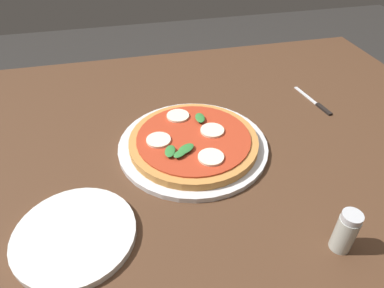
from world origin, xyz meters
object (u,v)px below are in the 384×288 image
(dining_table, at_px, (195,181))
(pepper_shaker, at_px, (346,232))
(serving_tray, at_px, (192,145))
(pizza, at_px, (191,141))
(plate_white, at_px, (75,235))
(knife, at_px, (317,104))

(dining_table, relative_size, pepper_shaker, 17.19)
(serving_tray, distance_m, pizza, 0.02)
(plate_white, bearing_deg, serving_tray, -142.65)
(pizza, xyz_separation_m, pepper_shaker, (-0.18, 0.31, 0.02))
(dining_table, height_order, plate_white, plate_white)
(dining_table, distance_m, serving_tray, 0.10)
(dining_table, height_order, pizza, pizza)
(pizza, bearing_deg, dining_table, 108.66)
(dining_table, bearing_deg, knife, -161.80)
(serving_tray, xyz_separation_m, knife, (-0.37, -0.10, -0.00))
(serving_tray, distance_m, knife, 0.38)
(plate_white, distance_m, knife, 0.69)
(pizza, bearing_deg, knife, -164.14)
(serving_tray, relative_size, knife, 2.17)
(serving_tray, xyz_separation_m, plate_white, (0.25, 0.19, 0.00))
(serving_tray, height_order, pizza, pizza)
(plate_white, bearing_deg, knife, -154.80)
(knife, bearing_deg, serving_tray, 15.21)
(pepper_shaker, bearing_deg, dining_table, -58.70)
(pizza, height_order, knife, pizza)
(dining_table, bearing_deg, pizza, -71.34)
(pizza, distance_m, pepper_shaker, 0.36)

